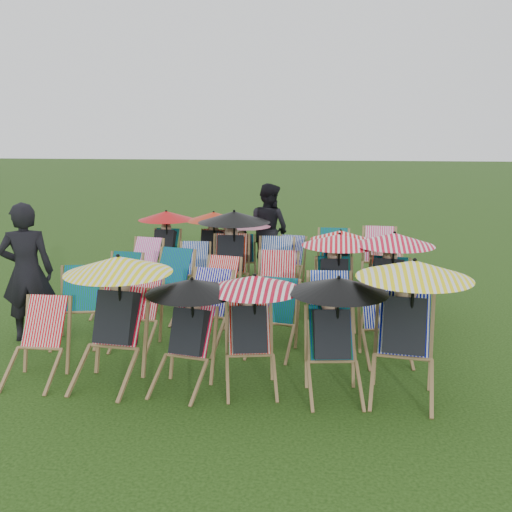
# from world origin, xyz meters

# --- Properties ---
(ground) EXTENTS (100.00, 100.00, 0.00)m
(ground) POSITION_xyz_m (0.00, 0.00, 0.00)
(ground) COLOR black
(ground) RESTS_ON ground
(deckchair_0) EXTENTS (0.60, 0.83, 0.88)m
(deckchair_0) POSITION_xyz_m (-2.04, -2.33, 0.44)
(deckchair_0) COLOR olive
(deckchair_0) RESTS_ON ground
(deckchair_1) EXTENTS (1.19, 1.25, 1.41)m
(deckchair_1) POSITION_xyz_m (-1.17, -2.23, 0.74)
(deckchair_1) COLOR olive
(deckchair_1) RESTS_ON ground
(deckchair_2) EXTENTS (1.01, 1.08, 1.20)m
(deckchair_2) POSITION_xyz_m (-0.33, -2.28, 0.63)
(deckchair_2) COLOR olive
(deckchair_2) RESTS_ON ground
(deckchair_3) EXTENTS (1.03, 1.12, 1.22)m
(deckchair_3) POSITION_xyz_m (0.37, -2.15, 0.65)
(deckchair_3) COLOR olive
(deckchair_3) RESTS_ON ground
(deckchair_4) EXTENTS (1.05, 1.13, 1.25)m
(deckchair_4) POSITION_xyz_m (1.26, -2.22, 0.66)
(deckchair_4) COLOR olive
(deckchair_4) RESTS_ON ground
(deckchair_5) EXTENTS (1.21, 1.28, 1.44)m
(deckchair_5) POSITION_xyz_m (2.00, -2.13, 0.76)
(deckchair_5) COLOR olive
(deckchair_5) RESTS_ON ground
(deckchair_6) EXTENTS (0.79, 0.97, 0.94)m
(deckchair_6) POSITION_xyz_m (-2.13, -1.09, 0.47)
(deckchair_6) COLOR olive
(deckchair_6) RESTS_ON ground
(deckchair_7) EXTENTS (0.60, 0.80, 0.83)m
(deckchair_7) POSITION_xyz_m (-1.29, -1.16, 0.42)
(deckchair_7) COLOR olive
(deckchair_7) RESTS_ON ground
(deckchair_8) EXTENTS (0.76, 0.96, 0.94)m
(deckchair_8) POSITION_xyz_m (-0.43, -1.03, 0.47)
(deckchair_8) COLOR olive
(deckchair_8) RESTS_ON ground
(deckchair_9) EXTENTS (0.69, 0.88, 0.88)m
(deckchair_9) POSITION_xyz_m (0.49, -1.13, 0.44)
(deckchair_9) COLOR olive
(deckchair_9) RESTS_ON ground
(deckchair_10) EXTENTS (0.70, 0.93, 0.96)m
(deckchair_10) POSITION_xyz_m (1.21, -1.04, 0.48)
(deckchair_10) COLOR olive
(deckchair_10) RESTS_ON ground
(deckchair_11) EXTENTS (0.71, 0.89, 0.88)m
(deckchair_11) POSITION_xyz_m (1.88, -1.18, 0.44)
(deckchair_11) COLOR olive
(deckchair_11) RESTS_ON ground
(deckchair_12) EXTENTS (0.67, 0.88, 0.90)m
(deckchair_12) POSITION_xyz_m (-2.02, 0.08, 0.45)
(deckchair_12) COLOR olive
(deckchair_12) RESTS_ON ground
(deckchair_13) EXTENTS (0.82, 1.01, 0.98)m
(deckchair_13) POSITION_xyz_m (-1.26, 0.06, 0.49)
(deckchair_13) COLOR olive
(deckchair_13) RESTS_ON ground
(deckchair_14) EXTENTS (0.71, 0.90, 0.89)m
(deckchair_14) POSITION_xyz_m (-0.47, 0.01, 0.45)
(deckchair_14) COLOR olive
(deckchair_14) RESTS_ON ground
(deckchair_15) EXTENTS (0.69, 0.94, 0.99)m
(deckchair_15) POSITION_xyz_m (0.43, -0.00, 0.50)
(deckchair_15) COLOR olive
(deckchair_15) RESTS_ON ground
(deckchair_16) EXTENTS (1.10, 1.15, 1.30)m
(deckchair_16) POSITION_xyz_m (1.28, 0.12, 0.69)
(deckchair_16) COLOR olive
(deckchair_16) RESTS_ON ground
(deckchair_17) EXTENTS (1.14, 1.22, 1.35)m
(deckchair_17) POSITION_xyz_m (2.01, 0.05, 0.71)
(deckchair_17) COLOR olive
(deckchair_17) RESTS_ON ground
(deckchair_18) EXTENTS (0.74, 0.93, 0.92)m
(deckchair_18) POSITION_xyz_m (-2.06, 1.20, 0.46)
(deckchair_18) COLOR olive
(deckchair_18) RESTS_ON ground
(deckchair_19) EXTENTS (0.64, 0.85, 0.88)m
(deckchair_19) POSITION_xyz_m (-1.12, 1.19, 0.44)
(deckchair_19) COLOR olive
(deckchair_19) RESTS_ON ground
(deckchair_20) EXTENTS (1.22, 1.29, 1.45)m
(deckchair_20) POSITION_xyz_m (-0.47, 1.26, 0.76)
(deckchair_20) COLOR olive
(deckchair_20) RESTS_ON ground
(deckchair_21) EXTENTS (0.68, 0.94, 1.00)m
(deckchair_21) POSITION_xyz_m (0.28, 1.17, 0.50)
(deckchair_21) COLOR olive
(deckchair_21) RESTS_ON ground
(deckchair_22) EXTENTS (0.98, 1.03, 1.17)m
(deckchair_22) POSITION_xyz_m (1.30, 1.25, 0.62)
(deckchair_22) COLOR olive
(deckchair_22) RESTS_ON ground
(deckchair_23) EXTENTS (0.60, 0.84, 0.90)m
(deckchair_23) POSITION_xyz_m (2.12, 1.23, 0.45)
(deckchair_23) COLOR olive
(deckchair_23) RESTS_ON ground
(deckchair_24) EXTENTS (1.07, 1.12, 1.27)m
(deckchair_24) POSITION_xyz_m (-1.99, 2.40, 0.67)
(deckchair_24) COLOR olive
(deckchair_24) RESTS_ON ground
(deckchair_25) EXTENTS (1.06, 1.12, 1.26)m
(deckchair_25) POSITION_xyz_m (-1.08, 2.45, 0.67)
(deckchair_25) COLOR olive
(deckchair_25) RESTS_ON ground
(deckchair_26) EXTENTS (0.97, 1.05, 1.15)m
(deckchair_26) POSITION_xyz_m (-0.44, 2.44, 0.61)
(deckchair_26) COLOR olive
(deckchair_26) RESTS_ON ground
(deckchair_27) EXTENTS (0.68, 0.85, 0.84)m
(deckchair_27) POSITION_xyz_m (0.42, 2.26, 0.42)
(deckchair_27) COLOR olive
(deckchair_27) RESTS_ON ground
(deckchair_28) EXTENTS (0.65, 0.90, 0.97)m
(deckchair_28) POSITION_xyz_m (1.25, 2.35, 0.49)
(deckchair_28) COLOR olive
(deckchair_28) RESTS_ON ground
(deckchair_29) EXTENTS (0.71, 0.97, 1.02)m
(deckchair_29) POSITION_xyz_m (2.07, 2.36, 0.51)
(deckchair_29) COLOR olive
(deckchair_29) RESTS_ON ground
(person_left) EXTENTS (0.79, 0.64, 1.86)m
(person_left) POSITION_xyz_m (-2.78, -1.12, 0.93)
(person_left) COLOR black
(person_left) RESTS_ON ground
(person_rear) EXTENTS (1.10, 1.05, 1.79)m
(person_rear) POSITION_xyz_m (-0.01, 2.88, 0.89)
(person_rear) COLOR black
(person_rear) RESTS_ON ground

